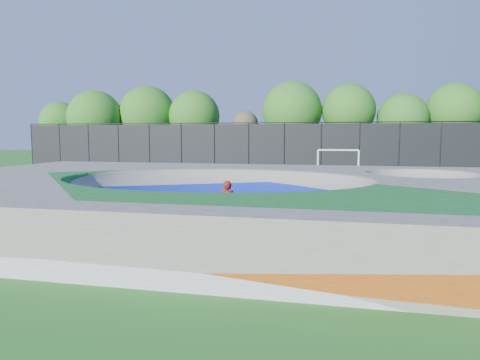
# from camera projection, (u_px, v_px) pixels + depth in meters

# --- Properties ---
(ground) EXTENTS (120.00, 120.00, 0.00)m
(ground) POSITION_uv_depth(u_px,v_px,m) (215.00, 219.00, 15.16)
(ground) COLOR #20661C
(ground) RESTS_ON ground
(skate_deck) EXTENTS (22.00, 14.00, 1.50)m
(skate_deck) POSITION_uv_depth(u_px,v_px,m) (215.00, 198.00, 15.08)
(skate_deck) COLOR gray
(skate_deck) RESTS_ON ground
(skater) EXTENTS (0.62, 0.47, 1.55)m
(skater) POSITION_uv_depth(u_px,v_px,m) (227.00, 205.00, 13.58)
(skater) COLOR red
(skater) RESTS_ON ground
(skateboard) EXTENTS (0.78, 0.24, 0.05)m
(skateboard) POSITION_uv_depth(u_px,v_px,m) (227.00, 228.00, 13.65)
(skateboard) COLOR black
(skateboard) RESTS_ON ground
(soccer_goal) EXTENTS (2.98, 0.12, 1.97)m
(soccer_goal) POSITION_uv_depth(u_px,v_px,m) (338.00, 158.00, 30.67)
(soccer_goal) COLOR white
(soccer_goal) RESTS_ON ground
(fence) EXTENTS (48.09, 0.09, 4.04)m
(fence) POSITION_uv_depth(u_px,v_px,m) (284.00, 146.00, 35.33)
(fence) COLOR black
(fence) RESTS_ON ground
(treeline) EXTENTS (51.91, 7.83, 7.99)m
(treeline) POSITION_uv_depth(u_px,v_px,m) (281.00, 115.00, 39.85)
(treeline) COLOR #463523
(treeline) RESTS_ON ground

